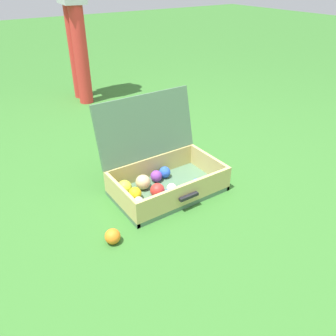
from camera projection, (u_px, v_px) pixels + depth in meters
ground_plane at (170, 195)px, 1.85m from camera, size 16.00×16.00×0.00m
open_suitcase at (160, 172)px, 1.85m from camera, size 0.58×0.46×0.48m
stray_ball_on_grass at (113, 236)px, 1.51m from camera, size 0.07×0.07×0.07m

